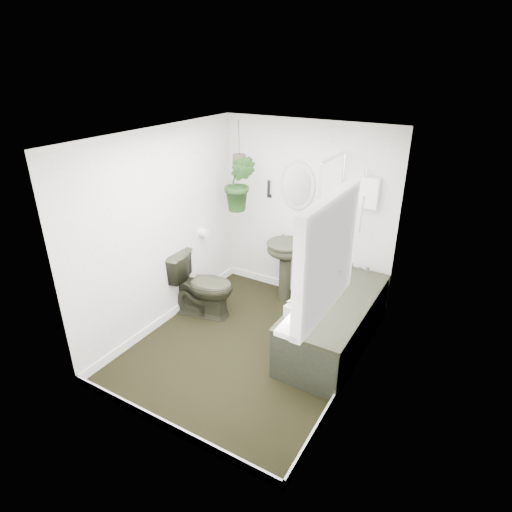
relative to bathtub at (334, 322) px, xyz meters
The scene contains 22 objects.
floor 0.99m from the bathtub, 147.99° to the right, with size 2.30×2.80×0.02m, color black.
ceiling 2.23m from the bathtub, 147.99° to the right, with size 2.30×2.80×0.02m, color white.
wall_back 1.49m from the bathtub, 131.32° to the left, with size 2.30×0.02×2.30m, color white.
wall_front 2.24m from the bathtub, 112.73° to the right, with size 2.30×0.02×2.30m, color white.
wall_left 2.20m from the bathtub, 165.69° to the right, with size 0.02×2.80×2.30m, color white.
wall_right 1.06m from the bathtub, 54.25° to the right, with size 0.02×2.80×2.30m, color white.
skirting 0.97m from the bathtub, 147.99° to the right, with size 2.30×2.80×0.10m, color white.
bathtub is the anchor object (origin of this frame).
bath_screen 1.15m from the bathtub, 123.96° to the left, with size 0.04×0.72×1.40m, color silver, non-canonical shape.
shower_box 1.51m from the bathtub, 90.00° to the left, with size 0.20×0.10×0.35m, color white.
oval_mirror 1.75m from the bathtub, 136.56° to the left, with size 0.46×0.03×0.62m, color #B7A995.
wall_sconce 1.93m from the bathtub, 146.89° to the left, with size 0.04×0.04×0.22m, color black.
toilet_roll_holder 2.01m from the bathtub, behind, with size 0.11×0.11×0.11m, color white.
window_recess 1.84m from the bathtub, 76.41° to the right, with size 0.08×1.00×0.90m, color white.
window_sill 1.54m from the bathtub, 79.61° to the right, with size 0.18×1.00×0.04m, color white.
window_blinds 1.83m from the bathtub, 78.46° to the right, with size 0.01×0.86×0.76m, color white.
toilet 1.67m from the bathtub, behind, with size 0.45×0.79×0.80m, color #292B1E.
pedestal_sink 1.10m from the bathtub, 146.85° to the left, with size 0.49×0.42×0.83m, color #292B1E, non-canonical shape.
sill_plant 1.46m from the bathtub, 75.28° to the right, with size 0.22×0.19×0.25m, color black.
hanging_plant 2.01m from the bathtub, 163.30° to the left, with size 0.39×0.31×0.70m, color black.
soap_bottle 0.74m from the bathtub, 117.33° to the right, with size 0.09×0.09×0.20m, color #332C2D.
hanging_pot 2.20m from the bathtub, 163.30° to the left, with size 0.16×0.16×0.12m, color #392D26.
Camera 1 is at (2.05, -3.36, 2.95)m, focal length 30.00 mm.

